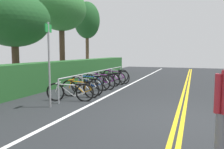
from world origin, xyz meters
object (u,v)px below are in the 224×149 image
(bicycle_1, at_px, (80,89))
(tree_far_right, at_px, (61,10))
(bicycle_2, at_px, (86,86))
(sign_post_near, at_px, (49,57))
(bicycle_6, at_px, (110,78))
(tree_extra, at_px, (87,21))
(bicycle_7, at_px, (116,77))
(bicycle_3, at_px, (90,83))
(bicycle_8, at_px, (116,75))
(bicycle_0, at_px, (70,92))
(bicycle_5, at_px, (104,80))
(bike_rack, at_px, (99,75))
(bicycle_4, at_px, (99,81))
(tree_mid, at_px, (14,20))

(bicycle_1, relative_size, tree_far_right, 0.29)
(bicycle_2, distance_m, sign_post_near, 2.67)
(bicycle_6, height_order, tree_extra, tree_extra)
(bicycle_2, bearing_deg, bicycle_7, -0.53)
(bicycle_1, xyz_separation_m, bicycle_3, (1.43, 0.26, 0.03))
(tree_extra, bearing_deg, bicycle_7, -140.68)
(bicycle_2, height_order, tree_far_right, tree_far_right)
(bicycle_6, distance_m, bicycle_8, 1.47)
(bicycle_1, relative_size, bicycle_8, 0.96)
(bicycle_2, bearing_deg, bicycle_0, -177.34)
(bicycle_5, bearing_deg, bicycle_1, -176.49)
(bike_rack, xyz_separation_m, bicycle_2, (-1.45, -0.08, -0.30))
(bicycle_7, relative_size, tree_extra, 0.31)
(bicycle_3, xyz_separation_m, bicycle_4, (0.62, -0.15, -0.01))
(bike_rack, relative_size, bicycle_5, 4.04)
(bike_rack, relative_size, bicycle_0, 4.02)
(bicycle_3, bearing_deg, bicycle_1, -169.73)
(bicycle_7, height_order, tree_extra, tree_extra)
(bicycle_1, height_order, tree_mid, tree_mid)
(tree_far_right, bearing_deg, bicycle_2, -137.91)
(bicycle_0, xyz_separation_m, bicycle_3, (2.20, 0.27, 0.03))
(bicycle_6, distance_m, tree_extra, 8.30)
(bicycle_4, distance_m, bicycle_7, 2.10)
(bicycle_1, bearing_deg, bicycle_8, 3.19)
(bicycle_7, relative_size, tree_mid, 0.40)
(bicycle_5, bearing_deg, sign_post_near, -179.23)
(bicycle_6, bearing_deg, tree_extra, 35.36)
(bicycle_5, relative_size, bicycle_7, 0.94)
(tree_mid, bearing_deg, bicycle_7, -49.36)
(bicycle_4, relative_size, bicycle_6, 1.02)
(bicycle_0, distance_m, bicycle_3, 2.22)
(tree_mid, relative_size, tree_extra, 0.77)
(bicycle_2, xyz_separation_m, bicycle_3, (0.80, 0.21, 0.01))
(bicycle_2, xyz_separation_m, bicycle_8, (4.30, 0.22, 0.01))
(bicycle_2, bearing_deg, bike_rack, 3.22)
(bicycle_6, relative_size, tree_extra, 0.30)
(bicycle_3, bearing_deg, bicycle_7, -5.04)
(sign_post_near, bearing_deg, bicycle_7, -0.88)
(bicycle_1, relative_size, bicycle_2, 0.98)
(bicycle_7, xyz_separation_m, bicycle_8, (0.78, 0.26, 0.00))
(bike_rack, distance_m, bicycle_5, 0.76)
(bicycle_4, height_order, sign_post_near, sign_post_near)
(bicycle_5, height_order, bicycle_6, bicycle_6)
(bicycle_3, distance_m, bicycle_7, 2.73)
(bicycle_4, bearing_deg, bicycle_3, 166.20)
(bicycle_4, distance_m, sign_post_near, 4.00)
(bicycle_7, bearing_deg, bicycle_2, 179.47)
(tree_mid, height_order, tree_extra, tree_extra)
(bicycle_6, bearing_deg, bicycle_0, -178.34)
(bike_rack, xyz_separation_m, bicycle_7, (2.08, -0.11, -0.29))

